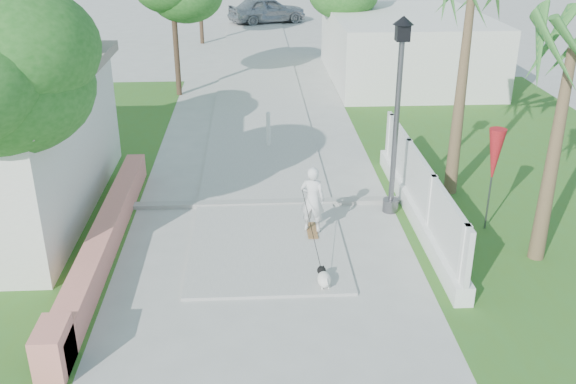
{
  "coord_description": "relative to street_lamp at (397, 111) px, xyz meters",
  "views": [
    {
      "loc": [
        -0.22,
        -7.79,
        6.46
      ],
      "look_at": [
        0.45,
        4.25,
        1.1
      ],
      "focal_mm": 40.0,
      "sensor_mm": 36.0,
      "label": 1
    }
  ],
  "objects": [
    {
      "name": "dog",
      "position": [
        -1.9,
        -3.19,
        -2.22
      ],
      "size": [
        0.31,
        0.56,
        0.39
      ],
      "rotation": [
        0.0,
        0.0,
        0.16
      ],
      "color": "white",
      "rests_on": "ground"
    },
    {
      "name": "palm_near",
      "position": [
        2.5,
        -2.3,
        1.53
      ],
      "size": [
        1.8,
        1.8,
        4.7
      ],
      "color": "brown",
      "rests_on": "ground"
    },
    {
      "name": "grass_right",
      "position": [
        4.1,
        2.5,
        -2.42
      ],
      "size": [
        8.0,
        20.0,
        0.01
      ],
      "primitive_type": "cube",
      "color": "#3B6921",
      "rests_on": "ground"
    },
    {
      "name": "lattice_fence",
      "position": [
        0.5,
        -0.5,
        -1.88
      ],
      "size": [
        0.35,
        7.0,
        1.5
      ],
      "color": "white",
      "rests_on": "ground"
    },
    {
      "name": "curb",
      "position": [
        -2.9,
        0.5,
        -2.38
      ],
      "size": [
        6.5,
        0.25,
        0.1
      ],
      "primitive_type": "cube",
      "color": "#999993",
      "rests_on": "ground"
    },
    {
      "name": "pink_wall",
      "position": [
        -6.2,
        -1.95,
        -2.11
      ],
      "size": [
        0.45,
        8.2,
        0.8
      ],
      "color": "#DE7D71",
      "rests_on": "ground"
    },
    {
      "name": "skateboarder",
      "position": [
        -1.97,
        -1.58,
        -1.71
      ],
      "size": [
        0.61,
        2.39,
        1.55
      ],
      "rotation": [
        0.0,
        0.0,
        2.85
      ],
      "color": "olive",
      "rests_on": "ground"
    },
    {
      "name": "patio_umbrella",
      "position": [
        1.9,
        -1.0,
        -0.74
      ],
      "size": [
        0.36,
        0.36,
        2.3
      ],
      "color": "#59595E",
      "rests_on": "ground"
    },
    {
      "name": "parked_car",
      "position": [
        -2.17,
        26.74,
        -1.63
      ],
      "size": [
        5.03,
        3.46,
        1.59
      ],
      "primitive_type": "imported",
      "rotation": [
        0.0,
        0.0,
        1.95
      ],
      "color": "#AAABB2",
      "rests_on": "ground"
    },
    {
      "name": "tree_left_mid",
      "position": [
        -8.38,
        2.98,
        1.07
      ],
      "size": [
        3.2,
        3.2,
        4.85
      ],
      "color": "#4C3826",
      "rests_on": "ground"
    },
    {
      "name": "ground",
      "position": [
        -2.9,
        -5.5,
        -2.43
      ],
      "size": [
        90.0,
        90.0,
        0.0
      ],
      "primitive_type": "plane",
      "color": "#B7B7B2",
      "rests_on": "ground"
    },
    {
      "name": "bollard",
      "position": [
        -2.7,
        4.5,
        -1.84
      ],
      "size": [
        0.14,
        0.14,
        1.09
      ],
      "color": "white",
      "rests_on": "ground"
    },
    {
      "name": "street_lamp",
      "position": [
        0.0,
        0.0,
        0.0
      ],
      "size": [
        0.44,
        0.44,
        4.44
      ],
      "color": "#59595E",
      "rests_on": "ground"
    },
    {
      "name": "palm_far",
      "position": [
        1.7,
        1.0,
        2.06
      ],
      "size": [
        1.8,
        1.8,
        5.3
      ],
      "color": "brown",
      "rests_on": "ground"
    },
    {
      "name": "building_right",
      "position": [
        3.1,
        12.5,
        -1.13
      ],
      "size": [
        6.0,
        8.0,
        2.6
      ],
      "primitive_type": "cube",
      "color": "silver",
      "rests_on": "ground"
    },
    {
      "name": "path_strip",
      "position": [
        -2.9,
        14.5,
        -2.4
      ],
      "size": [
        3.2,
        36.0,
        0.06
      ],
      "primitive_type": "cube",
      "color": "#B7B7B2",
      "rests_on": "ground"
    }
  ]
}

